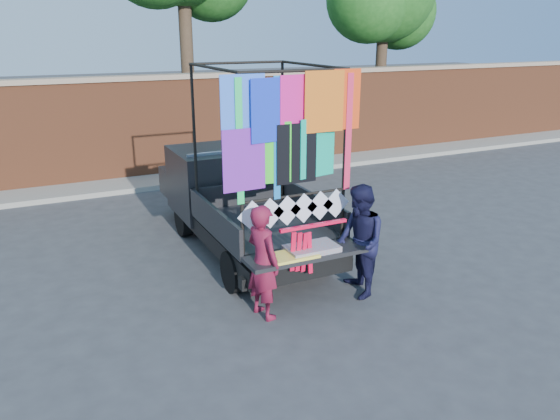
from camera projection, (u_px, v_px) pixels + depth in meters
name	position (u px, v px, depth m)	size (l,w,h in m)	color
ground	(286.00, 277.00, 8.50)	(90.00, 90.00, 0.00)	#38383A
brick_wall	(166.00, 125.00, 14.07)	(30.00, 0.45, 2.61)	brown
curb	(177.00, 179.00, 13.87)	(30.00, 1.20, 0.12)	gray
pickup_truck	(232.00, 197.00, 9.82)	(2.02, 5.07, 3.19)	black
woman	(263.00, 262.00, 7.14)	(0.57, 0.37, 1.56)	maroon
man	(359.00, 242.00, 7.72)	(0.80, 0.62, 1.64)	#141433
streamer_bundle	(307.00, 241.00, 7.32)	(1.01, 0.06, 0.69)	#FF0D38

